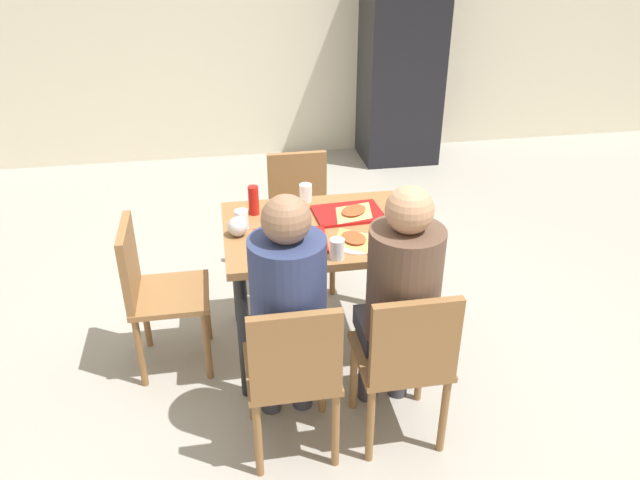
# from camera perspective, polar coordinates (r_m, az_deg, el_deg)

# --- Properties ---
(ground_plane) EXTENTS (10.00, 10.00, 0.02)m
(ground_plane) POSITION_cam_1_polar(r_m,az_deg,el_deg) (3.62, 0.00, -9.78)
(ground_plane) COLOR #9E998E
(back_wall) EXTENTS (10.00, 0.10, 2.80)m
(back_wall) POSITION_cam_1_polar(r_m,az_deg,el_deg) (6.07, -5.49, 20.57)
(back_wall) COLOR beige
(back_wall) RESTS_ON ground_plane
(main_table) EXTENTS (0.99, 0.77, 0.77)m
(main_table) POSITION_cam_1_polar(r_m,az_deg,el_deg) (3.25, 0.00, -0.63)
(main_table) COLOR olive
(main_table) RESTS_ON ground_plane
(chair_near_left) EXTENTS (0.40, 0.40, 0.85)m
(chair_near_left) POSITION_cam_1_polar(r_m,az_deg,el_deg) (2.68, -2.49, -11.87)
(chair_near_left) COLOR olive
(chair_near_left) RESTS_ON ground_plane
(chair_near_right) EXTENTS (0.40, 0.40, 0.85)m
(chair_near_right) POSITION_cam_1_polar(r_m,az_deg,el_deg) (2.77, 7.94, -10.63)
(chair_near_right) COLOR olive
(chair_near_right) RESTS_ON ground_plane
(chair_far_side) EXTENTS (0.40, 0.40, 0.85)m
(chair_far_side) POSITION_cam_1_polar(r_m,az_deg,el_deg) (4.00, -1.88, 2.82)
(chair_far_side) COLOR olive
(chair_far_side) RESTS_ON ground_plane
(chair_left_end) EXTENTS (0.40, 0.40, 0.85)m
(chair_left_end) POSITION_cam_1_polar(r_m,az_deg,el_deg) (3.32, -15.21, -4.13)
(chair_left_end) COLOR olive
(chair_left_end) RESTS_ON ground_plane
(person_in_red) EXTENTS (0.32, 0.42, 1.26)m
(person_in_red) POSITION_cam_1_polar(r_m,az_deg,el_deg) (2.64, -3.01, -5.84)
(person_in_red) COLOR #383842
(person_in_red) RESTS_ON ground_plane
(person_in_brown_jacket) EXTENTS (0.32, 0.42, 1.26)m
(person_in_brown_jacket) POSITION_cam_1_polar(r_m,az_deg,el_deg) (2.73, 7.43, -4.80)
(person_in_brown_jacket) COLOR #383842
(person_in_brown_jacket) RESTS_ON ground_plane
(tray_red_near) EXTENTS (0.38, 0.29, 0.02)m
(tray_red_near) POSITION_cam_1_polar(r_m,az_deg,el_deg) (3.05, -2.79, -0.07)
(tray_red_near) COLOR #B21414
(tray_red_near) RESTS_ON main_table
(tray_red_far) EXTENTS (0.38, 0.28, 0.02)m
(tray_red_far) POSITION_cam_1_polar(r_m,az_deg,el_deg) (3.32, 2.62, 2.47)
(tray_red_far) COLOR #B21414
(tray_red_far) RESTS_ON main_table
(paper_plate_center) EXTENTS (0.22, 0.22, 0.01)m
(paper_plate_center) POSITION_cam_1_polar(r_m,az_deg,el_deg) (3.36, -3.12, 2.71)
(paper_plate_center) COLOR white
(paper_plate_center) RESTS_ON main_table
(paper_plate_near_edge) EXTENTS (0.22, 0.22, 0.01)m
(paper_plate_near_edge) POSITION_cam_1_polar(r_m,az_deg,el_deg) (3.04, 3.45, -0.33)
(paper_plate_near_edge) COLOR white
(paper_plate_near_edge) RESTS_ON main_table
(pizza_slice_a) EXTENTS (0.22, 0.22, 0.02)m
(pizza_slice_a) POSITION_cam_1_polar(r_m,az_deg,el_deg) (3.06, -3.01, 0.34)
(pizza_slice_a) COLOR tan
(pizza_slice_a) RESTS_ON tray_red_near
(pizza_slice_b) EXTENTS (0.28, 0.28, 0.02)m
(pizza_slice_b) POSITION_cam_1_polar(r_m,az_deg,el_deg) (3.31, 3.14, 2.66)
(pizza_slice_b) COLOR #DBAD60
(pizza_slice_b) RESTS_ON tray_red_far
(pizza_slice_c) EXTENTS (0.21, 0.25, 0.02)m
(pizza_slice_c) POSITION_cam_1_polar(r_m,az_deg,el_deg) (3.37, -3.51, 2.96)
(pizza_slice_c) COLOR tan
(pizza_slice_c) RESTS_ON paper_plate_center
(pizza_slice_d) EXTENTS (0.21, 0.25, 0.02)m
(pizza_slice_d) POSITION_cam_1_polar(r_m,az_deg,el_deg) (3.05, 3.13, 0.11)
(pizza_slice_d) COLOR tan
(pizza_slice_d) RESTS_ON paper_plate_near_edge
(plastic_cup_a) EXTENTS (0.07, 0.07, 0.10)m
(plastic_cup_a) POSITION_cam_1_polar(r_m,az_deg,el_deg) (3.46, -1.33, 4.38)
(plastic_cup_a) COLOR white
(plastic_cup_a) RESTS_ON main_table
(plastic_cup_b) EXTENTS (0.07, 0.07, 0.10)m
(plastic_cup_b) POSITION_cam_1_polar(r_m,az_deg,el_deg) (2.89, 1.59, -0.83)
(plastic_cup_b) COLOR white
(plastic_cup_b) RESTS_ON main_table
(plastic_cup_c) EXTENTS (0.07, 0.07, 0.10)m
(plastic_cup_c) POSITION_cam_1_polar(r_m,az_deg,el_deg) (3.19, -7.24, 1.91)
(plastic_cup_c) COLOR white
(plastic_cup_c) RESTS_ON main_table
(soda_can) EXTENTS (0.07, 0.07, 0.12)m
(soda_can) POSITION_cam_1_polar(r_m,az_deg,el_deg) (3.28, 7.25, 2.88)
(soda_can) COLOR #B7BCC6
(soda_can) RESTS_ON main_table
(condiment_bottle) EXTENTS (0.06, 0.06, 0.16)m
(condiment_bottle) POSITION_cam_1_polar(r_m,az_deg,el_deg) (3.32, -6.14, 3.66)
(condiment_bottle) COLOR red
(condiment_bottle) RESTS_ON main_table
(foil_bundle) EXTENTS (0.10, 0.10, 0.10)m
(foil_bundle) POSITION_cam_1_polar(r_m,az_deg,el_deg) (3.12, -7.61, 1.24)
(foil_bundle) COLOR silver
(foil_bundle) RESTS_ON main_table
(drink_fridge) EXTENTS (0.70, 0.60, 1.90)m
(drink_fridge) POSITION_cam_1_polar(r_m,az_deg,el_deg) (6.05, 7.50, 16.10)
(drink_fridge) COLOR black
(drink_fridge) RESTS_ON ground_plane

